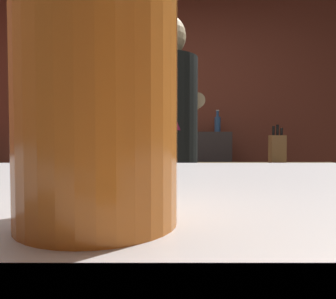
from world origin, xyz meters
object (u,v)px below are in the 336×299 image
(bottle_olive_oil, at_px, (159,122))
(bartender, at_px, (165,155))
(chefs_knife, at_px, (209,166))
(bottle_hot_sauce, at_px, (218,124))
(knife_block, at_px, (277,149))
(pint_glass_far, at_px, (97,73))
(bottle_vinegar, at_px, (188,124))
(mixing_bowl, at_px, (133,161))

(bottle_olive_oil, bearing_deg, bartender, -87.07)
(chefs_knife, distance_m, bottle_hot_sauce, 1.32)
(knife_block, relative_size, pint_glass_far, 1.96)
(bottle_vinegar, xyz_separation_m, bottle_olive_oil, (-0.30, -0.09, 0.02))
(chefs_knife, xyz_separation_m, bottle_vinegar, (-0.06, 1.22, 0.32))
(knife_block, height_order, mixing_bowl, knife_block)
(mixing_bowl, bearing_deg, bottle_vinegar, 67.69)
(mixing_bowl, distance_m, chefs_knife, 0.52)
(bottle_hot_sauce, height_order, bottle_olive_oil, bottle_olive_oil)
(bartender, distance_m, chefs_knife, 0.50)
(knife_block, xyz_separation_m, bottle_hot_sauce, (-0.24, 1.10, 0.23))
(bartender, distance_m, bottle_hot_sauce, 1.76)
(knife_block, xyz_separation_m, bottle_vinegar, (-0.55, 1.06, 0.22))
(bartender, height_order, knife_block, bartender)
(mixing_bowl, xyz_separation_m, pint_glass_far, (0.21, -2.00, 0.19))
(bartender, bearing_deg, bottle_vinegar, -9.87)
(knife_block, bearing_deg, bartender, -144.04)
(bottle_vinegar, height_order, bottle_olive_oil, bottle_olive_oil)
(mixing_bowl, xyz_separation_m, bottle_olive_oil, (0.15, 0.99, 0.32))
(bottle_olive_oil, bearing_deg, chefs_knife, -72.39)
(knife_block, bearing_deg, chefs_knife, -162.50)
(pint_glass_far, distance_m, bottle_hot_sauce, 3.16)
(chefs_knife, relative_size, bottle_olive_oil, 0.90)
(bottle_hot_sauce, bearing_deg, knife_block, -77.59)
(knife_block, bearing_deg, bottle_hot_sauce, 102.41)
(knife_block, bearing_deg, mixing_bowl, -178.85)
(bartender, xyz_separation_m, chefs_knife, (0.28, 0.41, -0.09))
(bottle_hot_sauce, bearing_deg, bartender, -107.80)
(bottle_olive_oil, bearing_deg, bottle_hot_sauce, 11.64)
(pint_glass_far, xyz_separation_m, bottle_vinegar, (0.24, 3.08, 0.11))
(bartender, relative_size, pint_glass_far, 12.14)
(bartender, height_order, bottle_vinegar, bartender)
(mixing_bowl, distance_m, bottle_olive_oil, 1.05)
(mixing_bowl, distance_m, pint_glass_far, 2.02)
(knife_block, relative_size, bottle_hot_sauce, 1.19)
(chefs_knife, bearing_deg, bottle_olive_oil, 94.90)
(bartender, bearing_deg, bottle_hot_sauce, -19.94)
(knife_block, distance_m, bottle_vinegar, 1.22)
(pint_glass_far, bearing_deg, chefs_knife, 81.00)
(knife_block, height_order, bottle_olive_oil, bottle_olive_oil)
(bartender, xyz_separation_m, mixing_bowl, (-0.22, 0.54, -0.07))
(bartender, height_order, chefs_knife, bartender)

